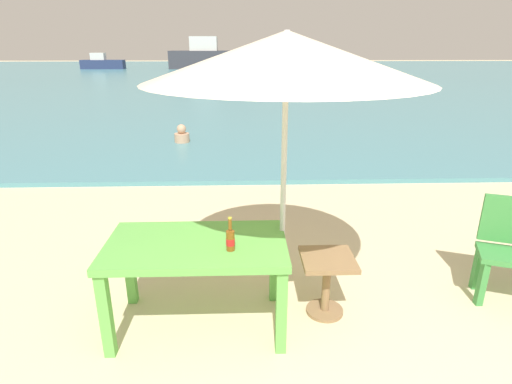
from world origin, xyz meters
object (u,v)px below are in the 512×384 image
at_px(patio_umbrella, 286,57).
at_px(swimmer_person, 182,135).
at_px(picnic_table_green, 197,255).
at_px(boat_cargo_ship, 102,63).
at_px(side_table_wood, 327,277).
at_px(boat_ferry, 211,57).
at_px(beer_bottle_amber, 230,239).

bearing_deg(patio_umbrella, swimmer_person, 105.29).
height_order(picnic_table_green, boat_cargo_ship, boat_cargo_ship).
relative_size(picnic_table_green, side_table_wood, 2.59).
relative_size(swimmer_person, boat_ferry, 0.05).
bearing_deg(side_table_wood, patio_umbrella, 168.63).
xyz_separation_m(patio_umbrella, boat_ferry, (-3.14, 36.36, -1.04)).
bearing_deg(beer_bottle_amber, swimmer_person, 101.08).
height_order(patio_umbrella, boat_cargo_ship, patio_umbrella).
relative_size(patio_umbrella, boat_ferry, 0.30).
relative_size(picnic_table_green, swimmer_person, 3.41).
bearing_deg(swimmer_person, boat_ferry, 92.71).
bearing_deg(boat_cargo_ship, patio_umbrella, -70.33).
xyz_separation_m(picnic_table_green, patio_umbrella, (0.69, 0.20, 1.47)).
bearing_deg(beer_bottle_amber, boat_ferry, 94.24).
bearing_deg(patio_umbrella, boat_ferry, 94.93).
relative_size(picnic_table_green, beer_bottle_amber, 5.28).
bearing_deg(picnic_table_green, boat_ferry, 93.83).
distance_m(beer_bottle_amber, boat_cargo_ship, 38.49).
height_order(patio_umbrella, boat_ferry, boat_ferry).
bearing_deg(boat_cargo_ship, beer_bottle_amber, -71.09).
xyz_separation_m(beer_bottle_amber, boat_ferry, (-2.72, 36.69, 0.22)).
bearing_deg(boat_ferry, picnic_table_green, -86.17).
bearing_deg(side_table_wood, picnic_table_green, -173.43).
relative_size(beer_bottle_amber, boat_cargo_ship, 0.07).
bearing_deg(side_table_wood, swimmer_person, 108.26).
xyz_separation_m(boat_cargo_ship, boat_ferry, (9.76, 0.29, 0.50)).
height_order(beer_bottle_amber, patio_umbrella, patio_umbrella).
xyz_separation_m(beer_bottle_amber, side_table_wood, (0.80, 0.26, -0.50)).
relative_size(side_table_wood, boat_cargo_ship, 0.14).
relative_size(beer_bottle_amber, side_table_wood, 0.49).
height_order(side_table_wood, boat_cargo_ship, boat_cargo_ship).
bearing_deg(swimmer_person, beer_bottle_amber, -78.92).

